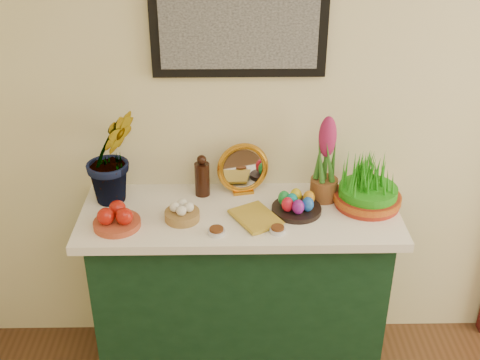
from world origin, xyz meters
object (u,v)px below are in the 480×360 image
Objects in this scene: mirror at (243,169)px; wheatgrass_sabzeh at (369,184)px; hyacinth_green at (110,142)px; book at (239,222)px; sideboard at (240,293)px.

wheatgrass_sabzeh is at bearing -13.34° from mirror.
book is at bearing -52.04° from hyacinth_green.
hyacinth_green is at bearing 128.48° from book.
sideboard is 4.33× the size of wheatgrass_sabzeh.
mirror is (0.02, 0.17, 0.58)m from sideboard.
book is (-0.02, -0.29, -0.10)m from mirror.
book is 0.71× the size of wheatgrass_sabzeh.
mirror is 1.16× the size of book.
hyacinth_green is at bearing -173.73° from mirror.
wheatgrass_sabzeh is at bearing -33.24° from hyacinth_green.
mirror is 0.82× the size of wheatgrass_sabzeh.
book is 0.60m from wheatgrass_sabzeh.
mirror reaches higher than sideboard.
wheatgrass_sabzeh is (0.57, 0.16, 0.09)m from book.
book is at bearing -91.66° from sideboard.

